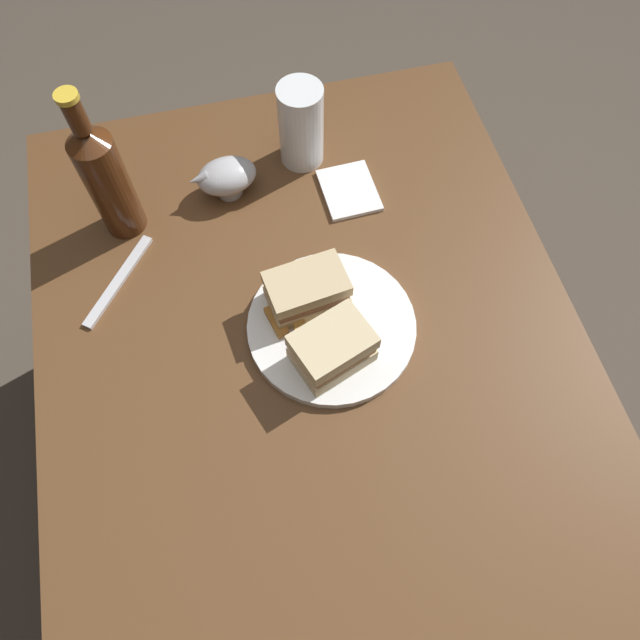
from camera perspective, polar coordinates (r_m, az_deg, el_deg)
ground_plane at (r=1.58m, az=-0.65°, el=-12.14°), size 6.00×6.00×0.00m
dining_table at (r=1.24m, az=-0.82°, el=-8.00°), size 1.01×0.82×0.71m
plate at (r=0.91m, az=1.11°, el=-0.63°), size 0.26×0.26×0.02m
sandwich_half_left at (r=0.89m, az=-1.26°, el=2.82°), size 0.09×0.13×0.06m
sandwich_half_right at (r=0.85m, az=1.18°, el=-2.70°), size 0.11×0.13×0.07m
potato_wedge_front at (r=0.91m, az=-2.21°, el=1.42°), size 0.04×0.06×0.02m
potato_wedge_middle at (r=0.90m, az=-4.18°, el=-0.12°), size 0.05×0.03×0.01m
potato_wedge_back at (r=0.89m, az=-1.95°, el=-0.66°), size 0.04×0.02×0.02m
pint_glass at (r=1.06m, az=-1.81°, el=17.64°), size 0.08×0.08×0.15m
gravy_boat at (r=1.04m, az=-8.95°, el=13.35°), size 0.08×0.12×0.07m
cider_bottle at (r=0.98m, az=-19.72°, el=12.57°), size 0.07×0.07×0.28m
napkin at (r=1.06m, az=2.78°, el=12.23°), size 0.11×0.09×0.01m
fork at (r=1.00m, az=-18.63°, el=3.56°), size 0.15×0.12×0.01m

